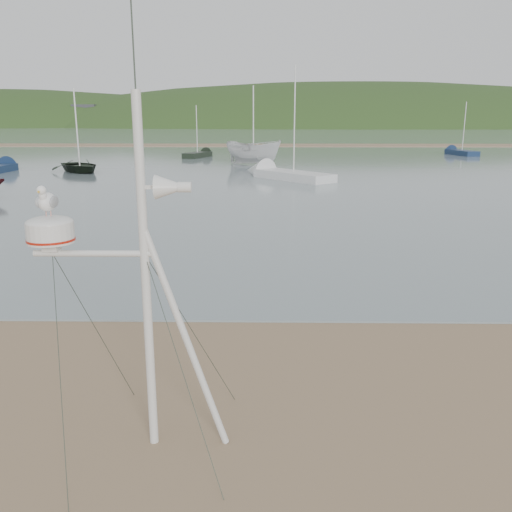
{
  "coord_description": "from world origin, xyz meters",
  "views": [
    {
      "loc": [
        2.89,
        -6.02,
        3.96
      ],
      "look_at": [
        2.78,
        1.0,
        2.14
      ],
      "focal_mm": 38.0,
      "sensor_mm": 36.0,
      "label": 1
    }
  ],
  "objects_px": {
    "boat_dark": "(78,142)",
    "mast_rig": "(143,352)",
    "sailboat_dark_mid": "(203,154)",
    "boat_white": "(253,132)",
    "sailboat_blue_near": "(3,167)",
    "sailboat_white_near": "(272,173)",
    "sailboat_blue_far": "(455,152)"
  },
  "relations": [
    {
      "from": "sailboat_dark_mid",
      "to": "sailboat_blue_far",
      "type": "relative_size",
      "value": 0.91
    },
    {
      "from": "mast_rig",
      "to": "boat_white",
      "type": "xyz_separation_m",
      "value": [
        0.53,
        39.45,
        1.47
      ]
    },
    {
      "from": "mast_rig",
      "to": "sailboat_blue_far",
      "type": "height_order",
      "value": "sailboat_blue_far"
    },
    {
      "from": "mast_rig",
      "to": "sailboat_blue_far",
      "type": "bearing_deg",
      "value": 67.68
    },
    {
      "from": "sailboat_white_near",
      "to": "sailboat_dark_mid",
      "type": "xyz_separation_m",
      "value": [
        -6.62,
        18.42,
        0.0
      ]
    },
    {
      "from": "boat_white",
      "to": "sailboat_white_near",
      "type": "xyz_separation_m",
      "value": [
        1.42,
        -9.17,
        -2.41
      ]
    },
    {
      "from": "boat_white",
      "to": "sailboat_blue_near",
      "type": "height_order",
      "value": "sailboat_blue_near"
    },
    {
      "from": "boat_dark",
      "to": "sailboat_white_near",
      "type": "height_order",
      "value": "sailboat_white_near"
    },
    {
      "from": "sailboat_blue_far",
      "to": "sailboat_white_near",
      "type": "bearing_deg",
      "value": -131.4
    },
    {
      "from": "sailboat_dark_mid",
      "to": "boat_dark",
      "type": "bearing_deg",
      "value": -114.67
    },
    {
      "from": "mast_rig",
      "to": "sailboat_blue_near",
      "type": "distance_m",
      "value": 38.35
    },
    {
      "from": "mast_rig",
      "to": "boat_dark",
      "type": "height_order",
      "value": "mast_rig"
    },
    {
      "from": "sailboat_dark_mid",
      "to": "sailboat_blue_far",
      "type": "bearing_deg",
      "value": 8.29
    },
    {
      "from": "boat_dark",
      "to": "sailboat_blue_near",
      "type": "bearing_deg",
      "value": 131.83
    },
    {
      "from": "boat_dark",
      "to": "mast_rig",
      "type": "bearing_deg",
      "value": -110.73
    },
    {
      "from": "mast_rig",
      "to": "boat_white",
      "type": "distance_m",
      "value": 39.48
    },
    {
      "from": "mast_rig",
      "to": "sailboat_dark_mid",
      "type": "height_order",
      "value": "mast_rig"
    },
    {
      "from": "sailboat_blue_far",
      "to": "sailboat_blue_near",
      "type": "xyz_separation_m",
      "value": [
        -39.39,
        -18.59,
        -0.0
      ]
    },
    {
      "from": "sailboat_dark_mid",
      "to": "boat_white",
      "type": "bearing_deg",
      "value": -60.65
    },
    {
      "from": "boat_white",
      "to": "sailboat_dark_mid",
      "type": "distance_m",
      "value": 10.88
    },
    {
      "from": "mast_rig",
      "to": "sailboat_dark_mid",
      "type": "relative_size",
      "value": 0.95
    },
    {
      "from": "sailboat_blue_far",
      "to": "mast_rig",
      "type": "bearing_deg",
      "value": -112.32
    },
    {
      "from": "mast_rig",
      "to": "sailboat_dark_mid",
      "type": "distance_m",
      "value": 48.93
    },
    {
      "from": "sailboat_blue_far",
      "to": "sailboat_blue_near",
      "type": "relative_size",
      "value": 0.9
    },
    {
      "from": "sailboat_blue_far",
      "to": "boat_white",
      "type": "bearing_deg",
      "value": -148.13
    },
    {
      "from": "boat_dark",
      "to": "sailboat_dark_mid",
      "type": "height_order",
      "value": "sailboat_dark_mid"
    },
    {
      "from": "boat_white",
      "to": "sailboat_white_near",
      "type": "bearing_deg",
      "value": -137.42
    },
    {
      "from": "sailboat_blue_near",
      "to": "sailboat_dark_mid",
      "type": "bearing_deg",
      "value": 48.3
    },
    {
      "from": "boat_white",
      "to": "sailboat_blue_near",
      "type": "xyz_separation_m",
      "value": [
        -18.36,
        -5.51,
        -2.41
      ]
    },
    {
      "from": "sailboat_white_near",
      "to": "sailboat_blue_far",
      "type": "bearing_deg",
      "value": 48.6
    },
    {
      "from": "mast_rig",
      "to": "sailboat_white_near",
      "type": "relative_size",
      "value": 0.68
    },
    {
      "from": "sailboat_dark_mid",
      "to": "sailboat_blue_far",
      "type": "distance_m",
      "value": 26.51
    }
  ]
}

